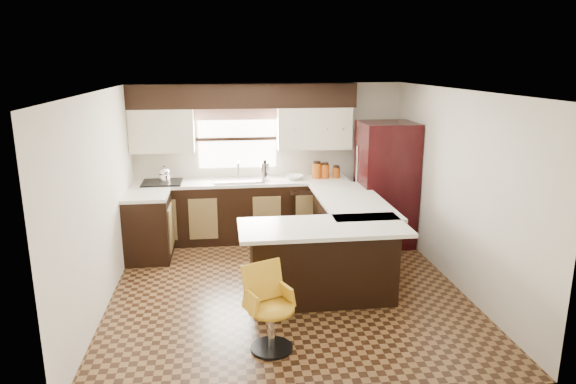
{
  "coord_description": "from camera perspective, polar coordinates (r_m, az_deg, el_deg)",
  "views": [
    {
      "loc": [
        -0.73,
        -5.79,
        2.72
      ],
      "look_at": [
        0.07,
        0.45,
        1.11
      ],
      "focal_mm": 32.0,
      "sensor_mm": 36.0,
      "label": 1
    }
  ],
  "objects": [
    {
      "name": "wall_left",
      "position": [
        6.14,
        -19.99,
        -0.9
      ],
      "size": [
        0.0,
        4.4,
        4.4
      ],
      "primitive_type": "plane",
      "rotation": [
        1.57,
        0.0,
        1.57
      ],
      "color": "beige",
      "rests_on": "floor"
    },
    {
      "name": "counter_pen_long",
      "position": [
        6.87,
        7.09,
        -0.97
      ],
      "size": [
        0.84,
        1.95,
        0.04
      ],
      "primitive_type": "cube",
      "color": "silver",
      "rests_on": "peninsula_long"
    },
    {
      "name": "cooktop",
      "position": [
        7.92,
        -13.82,
        1.04
      ],
      "size": [
        0.58,
        0.5,
        0.02
      ],
      "primitive_type": "cube",
      "color": "black",
      "rests_on": "counter_back"
    },
    {
      "name": "counter_back",
      "position": [
        7.9,
        -5.12,
        1.11
      ],
      "size": [
        3.3,
        0.6,
        0.04
      ],
      "primitive_type": "cube",
      "color": "silver",
      "rests_on": "base_cab_back"
    },
    {
      "name": "peninsula_long",
      "position": [
        6.99,
        6.57,
        -4.72
      ],
      "size": [
        0.6,
        1.95,
        0.9
      ],
      "primitive_type": "cube",
      "color": "black",
      "rests_on": "floor"
    },
    {
      "name": "valance",
      "position": [
        7.97,
        -5.71,
        8.63
      ],
      "size": [
        1.3,
        0.06,
        0.18
      ],
      "primitive_type": "cube",
      "color": "#D19B93",
      "rests_on": "wall_back"
    },
    {
      "name": "ceiling",
      "position": [
        5.84,
        -0.16,
        11.18
      ],
      "size": [
        4.4,
        4.4,
        0.0
      ],
      "primitive_type": "plane",
      "rotation": [
        3.14,
        0.0,
        0.0
      ],
      "color": "silver",
      "rests_on": "wall_back"
    },
    {
      "name": "base_cab_back",
      "position": [
        8.02,
        -5.04,
        -2.18
      ],
      "size": [
        3.3,
        0.6,
        0.9
      ],
      "primitive_type": "cube",
      "color": "black",
      "rests_on": "floor"
    },
    {
      "name": "floor",
      "position": [
        6.43,
        -0.14,
        -10.68
      ],
      "size": [
        4.4,
        4.4,
        0.0
      ],
      "primitive_type": "plane",
      "color": "#49301A",
      "rests_on": "ground"
    },
    {
      "name": "base_cab_left",
      "position": [
        7.47,
        -15.25,
        -3.89
      ],
      "size": [
        0.6,
        0.7,
        0.9
      ],
      "primitive_type": "cube",
      "color": "black",
      "rests_on": "floor"
    },
    {
      "name": "soffit",
      "position": [
        7.84,
        -4.99,
        10.61
      ],
      "size": [
        3.4,
        0.35,
        0.36
      ],
      "primitive_type": "cube",
      "color": "black",
      "rests_on": "wall_back"
    },
    {
      "name": "canister_large",
      "position": [
        8.01,
        3.22,
        2.37
      ],
      "size": [
        0.14,
        0.14,
        0.24
      ],
      "primitive_type": "cylinder",
      "color": "#9C420C",
      "rests_on": "counter_back"
    },
    {
      "name": "dishwasher",
      "position": [
        7.85,
        2.37,
        -2.65
      ],
      "size": [
        0.58,
        0.03,
        0.78
      ],
      "primitive_type": "cube",
      "color": "black",
      "rests_on": "floor"
    },
    {
      "name": "upper_cab_right",
      "position": [
        8.0,
        2.89,
        7.12
      ],
      "size": [
        1.14,
        0.35,
        0.64
      ],
      "primitive_type": "cube",
      "color": "beige",
      "rests_on": "wall_back"
    },
    {
      "name": "percolator",
      "position": [
        7.88,
        -2.58,
        2.32
      ],
      "size": [
        0.13,
        0.13,
        0.28
      ],
      "primitive_type": "cylinder",
      "color": "silver",
      "rests_on": "counter_back"
    },
    {
      "name": "counter_pen_return",
      "position": [
        5.74,
        3.93,
        -3.95
      ],
      "size": [
        1.89,
        0.84,
        0.04
      ],
      "primitive_type": "cube",
      "color": "silver",
      "rests_on": "peninsula_return"
    },
    {
      "name": "wall_right",
      "position": [
        6.62,
        18.2,
        0.31
      ],
      "size": [
        0.0,
        4.4,
        4.4
      ],
      "primitive_type": "plane",
      "rotation": [
        1.57,
        0.0,
        -1.57
      ],
      "color": "beige",
      "rests_on": "floor"
    },
    {
      "name": "wall_front",
      "position": [
        3.96,
        3.87,
        -8.25
      ],
      "size": [
        4.4,
        0.0,
        4.4
      ],
      "primitive_type": "plane",
      "rotation": [
        -1.57,
        0.0,
        0.0
      ],
      "color": "beige",
      "rests_on": "floor"
    },
    {
      "name": "peninsula_return",
      "position": [
        5.99,
        3.87,
        -7.97
      ],
      "size": [
        1.65,
        0.6,
        0.9
      ],
      "primitive_type": "cube",
      "color": "black",
      "rests_on": "floor"
    },
    {
      "name": "kettle",
      "position": [
        7.89,
        -13.58,
        1.99
      ],
      "size": [
        0.18,
        0.18,
        0.24
      ],
      "primitive_type": null,
      "color": "silver",
      "rests_on": "cooktop"
    },
    {
      "name": "canister_med",
      "position": [
        8.04,
        4.12,
        2.31
      ],
      "size": [
        0.14,
        0.14,
        0.22
      ],
      "primitive_type": "cylinder",
      "color": "#9C420C",
      "rests_on": "counter_back"
    },
    {
      "name": "counter_left",
      "position": [
        7.34,
        -15.49,
        -0.38
      ],
      "size": [
        0.6,
        0.7,
        0.04
      ],
      "primitive_type": "cube",
      "color": "silver",
      "rests_on": "base_cab_left"
    },
    {
      "name": "window_pane",
      "position": [
        8.06,
        -5.65,
        5.9
      ],
      "size": [
        1.2,
        0.02,
        0.9
      ],
      "primitive_type": "cube",
      "color": "white",
      "rests_on": "wall_back"
    },
    {
      "name": "upper_cab_left",
      "position": [
        7.93,
        -13.82,
        6.66
      ],
      "size": [
        0.94,
        0.35,
        0.64
      ],
      "primitive_type": "cube",
      "color": "beige",
      "rests_on": "wall_back"
    },
    {
      "name": "sink",
      "position": [
        7.87,
        -5.48,
        1.33
      ],
      "size": [
        0.75,
        0.45,
        0.03
      ],
      "primitive_type": "cube",
      "color": "#B2B2B7",
      "rests_on": "counter_back"
    },
    {
      "name": "wall_back",
      "position": [
        8.16,
        -2.08,
        3.58
      ],
      "size": [
        4.4,
        0.0,
        4.4
      ],
      "primitive_type": "plane",
      "rotation": [
        1.57,
        0.0,
        0.0
      ],
      "color": "beige",
      "rests_on": "floor"
    },
    {
      "name": "refrigerator",
      "position": [
        7.84,
        10.78,
        0.86
      ],
      "size": [
        0.8,
        0.76,
        1.86
      ],
      "primitive_type": "cube",
      "color": "black",
      "rests_on": "floor"
    },
    {
      "name": "mixing_bowl",
      "position": [
        7.96,
        0.68,
        1.66
      ],
      "size": [
        0.32,
        0.32,
        0.06
      ],
      "primitive_type": "imported",
      "rotation": [
        0.0,
        0.0,
        -0.26
      ],
      "color": "white",
      "rests_on": "counter_back"
    },
    {
      "name": "bar_chair",
      "position": [
        5.02,
        -1.87,
        -12.94
      ],
      "size": [
        0.59,
        0.59,
        0.84
      ],
      "primitive_type": null,
      "rotation": [
        0.0,
        0.0,
        0.41
      ],
      "color": "gold",
      "rests_on": "floor"
    },
    {
      "name": "canister_small",
      "position": [
        8.08,
        5.37,
        2.16
      ],
      "size": [
        0.12,
        0.12,
        0.16
      ],
      "primitive_type": "cylinder",
      "color": "#9C420C",
      "rests_on": "counter_back"
    }
  ]
}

